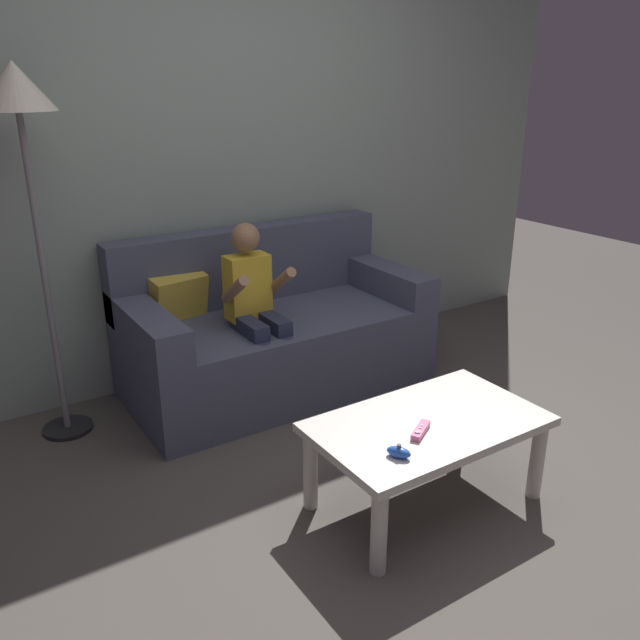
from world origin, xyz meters
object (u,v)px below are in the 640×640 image
(coffee_table, at_px, (427,433))
(nunchuk_blue, at_px, (399,452))
(couch, at_px, (273,333))
(game_remote_pink_near_edge, at_px, (420,430))
(floor_lamp, at_px, (20,119))
(person_seated_on_couch, at_px, (256,306))

(coffee_table, distance_m, nunchuk_blue, 0.31)
(couch, bearing_deg, game_remote_pink_near_edge, -94.84)
(game_remote_pink_near_edge, distance_m, floor_lamp, 2.10)
(coffee_table, distance_m, floor_lamp, 2.14)
(couch, height_order, person_seated_on_couch, person_seated_on_couch)
(coffee_table, height_order, game_remote_pink_near_edge, game_remote_pink_near_edge)
(game_remote_pink_near_edge, bearing_deg, nunchuk_blue, -154.72)
(couch, relative_size, game_remote_pink_near_edge, 11.91)
(couch, height_order, game_remote_pink_near_edge, couch)
(coffee_table, bearing_deg, game_remote_pink_near_edge, -147.68)
(coffee_table, height_order, floor_lamp, floor_lamp)
(person_seated_on_couch, height_order, nunchuk_blue, person_seated_on_couch)
(coffee_table, xyz_separation_m, nunchuk_blue, (-0.27, -0.14, 0.08))
(coffee_table, bearing_deg, couch, 88.98)
(couch, bearing_deg, coffee_table, -91.02)
(nunchuk_blue, height_order, floor_lamp, floor_lamp)
(coffee_table, bearing_deg, person_seated_on_couch, 98.29)
(person_seated_on_couch, distance_m, coffee_table, 1.17)
(coffee_table, distance_m, game_remote_pink_near_edge, 0.13)
(coffee_table, xyz_separation_m, floor_lamp, (-1.10, 1.41, 1.17))
(person_seated_on_couch, bearing_deg, nunchuk_blue, -94.63)
(coffee_table, relative_size, nunchuk_blue, 9.27)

